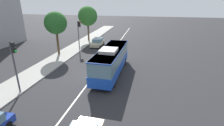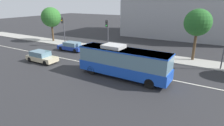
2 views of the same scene
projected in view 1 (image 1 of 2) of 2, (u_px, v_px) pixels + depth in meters
name	position (u px, v px, depth m)	size (l,w,h in m)	color
ground_plane	(93.00, 76.00, 20.42)	(160.00, 160.00, 0.00)	#28282B
sidewalk_kerb	(39.00, 71.00, 21.83)	(80.00, 3.54, 0.14)	#9E9B93
lane_centre_line	(93.00, 76.00, 20.42)	(76.00, 0.16, 0.01)	silver
transit_bus	(111.00, 60.00, 20.62)	(10.06, 2.74, 3.46)	#1947B7
sedan_beige_ahead	(98.00, 42.00, 33.64)	(4.54, 1.91, 1.46)	#C6B793
traffic_light_near_corner	(15.00, 59.00, 15.49)	(0.33, 0.62, 5.20)	#47474C
traffic_light_far_corner	(79.00, 30.00, 29.88)	(0.32, 0.62, 5.20)	#47474C
street_tree_kerbside_left	(88.00, 16.00, 36.21)	(4.10, 4.10, 7.39)	#4C3823
street_tree_kerbside_right	(56.00, 23.00, 26.64)	(3.50, 3.50, 6.95)	#4C3823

